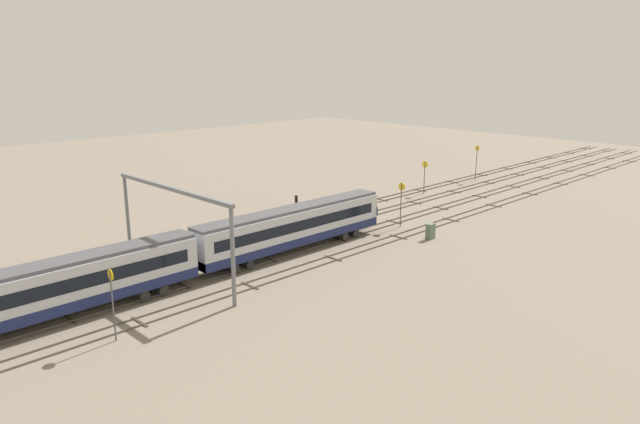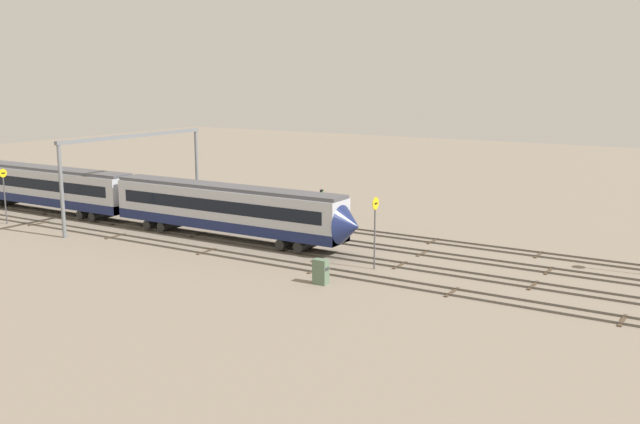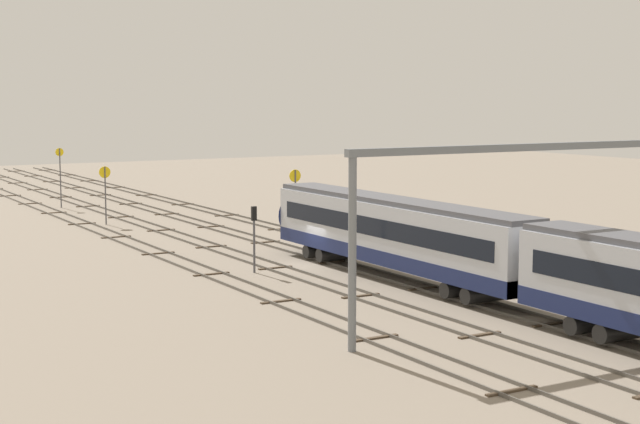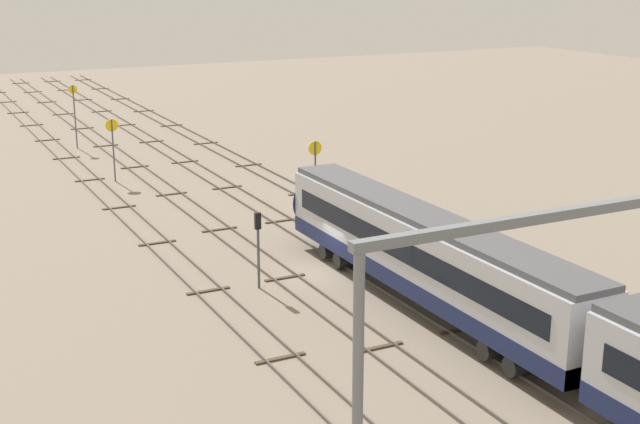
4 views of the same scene
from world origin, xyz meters
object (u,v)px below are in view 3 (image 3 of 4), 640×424
Objects in this scene: overhead_gantry at (516,190)px; speed_sign_far_trackside at (295,195)px; relay_cabinet at (367,228)px; signal_light_trackside_approach at (254,229)px; speed_sign_near_foreground at (60,171)px; speed_sign_mid_trackside at (105,186)px.

overhead_gantry is 3.37× the size of speed_sign_far_trackside.
relay_cabinet is (27.60, -9.38, -5.74)m from overhead_gantry.
speed_sign_far_trackside reaches higher than signal_light_trackside_approach.
relay_cabinet is (8.33, -13.78, -1.88)m from signal_light_trackside_approach.
speed_sign_near_foreground is 3.32× the size of relay_cabinet.
speed_sign_mid_trackside is 27.44m from signal_light_trackside_approach.
overhead_gantry reaches higher than relay_cabinet.
speed_sign_far_trackside is (-17.64, -9.16, 0.27)m from speed_sign_mid_trackside.
relay_cabinet is (-19.09, -14.66, -2.47)m from speed_sign_mid_trackside.
speed_sign_far_trackside is 3.10× the size of relay_cabinet.
speed_sign_mid_trackside is at bearing 1.83° from signal_light_trackside_approach.
speed_sign_far_trackside is (-32.46, -9.06, -0.07)m from speed_sign_near_foreground.
speed_sign_near_foreground is at bearing -0.39° from speed_sign_mid_trackside.
signal_light_trackside_approach is at bearing 12.87° from overhead_gantry.
overhead_gantry is 4.48× the size of signal_light_trackside_approach.
speed_sign_mid_trackside reaches higher than relay_cabinet.
speed_sign_mid_trackside is 24.19m from relay_cabinet.
speed_sign_mid_trackside is at bearing 37.51° from relay_cabinet.
speed_sign_far_trackside is at bearing -7.62° from overhead_gantry.
overhead_gantry reaches higher than speed_sign_near_foreground.
overhead_gantry is 3.72× the size of speed_sign_mid_trackside.
signal_light_trackside_approach is (-9.79, 8.29, -0.86)m from speed_sign_far_trackside.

